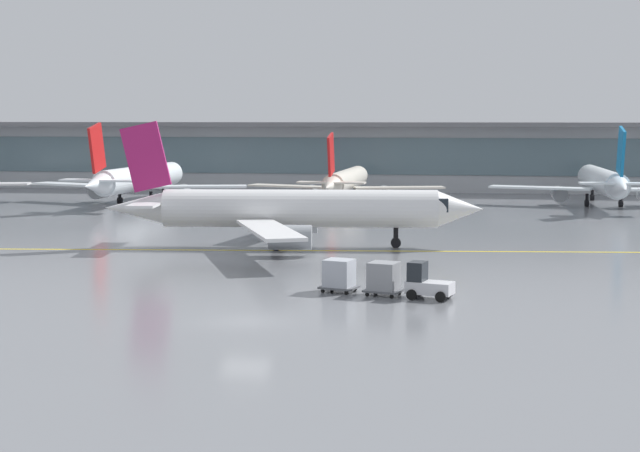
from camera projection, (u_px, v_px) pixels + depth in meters
ground_plane at (246, 321)px, 49.70m from camera, size 400.00×400.00×0.00m
taxiway_centreline_stripe at (296, 250)px, 76.07m from camera, size 109.29×13.23×0.01m
terminal_concourse at (393, 155)px, 138.59m from camera, size 174.12×11.00×9.60m
gate_airplane_1 at (139, 179)px, 117.60m from camera, size 27.28×29.38×9.73m
gate_airplane_2 at (346, 181)px, 118.81m from camera, size 24.19×26.00×8.62m
gate_airplane_3 at (603, 182)px, 114.15m from camera, size 26.38×28.35×9.40m
taxiing_regional_jet at (295, 210)px, 77.72m from camera, size 30.22×27.92×10.01m
baggage_tug at (426, 283)px, 55.86m from camera, size 2.87×2.15×2.10m
cargo_dolly_lead at (384, 277)px, 56.87m from camera, size 2.44×2.08×1.94m
cargo_dolly_trailing at (339, 274)px, 57.99m from camera, size 2.44×2.08×1.94m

